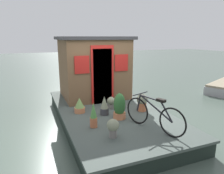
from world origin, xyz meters
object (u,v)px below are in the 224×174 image
at_px(potted_plant_ivy, 104,106).
at_px(potted_plant_mint, 111,102).
at_px(potted_plant_fern, 80,106).
at_px(potted_plant_basil, 94,115).
at_px(potted_plant_succulent, 113,127).
at_px(potted_plant_lavender, 120,107).
at_px(houseboat_cabin, 94,67).
at_px(bicycle, 154,115).
at_px(potted_plant_sage, 142,102).

bearing_deg(potted_plant_ivy, potted_plant_mint, -41.73).
relative_size(potted_plant_fern, potted_plant_basil, 0.70).
bearing_deg(potted_plant_succulent, potted_plant_lavender, -31.54).
distance_m(houseboat_cabin, bicycle, 3.26).
bearing_deg(houseboat_cabin, potted_plant_lavender, 179.48).
xyz_separation_m(bicycle, potted_plant_fern, (1.70, 1.28, -0.16)).
relative_size(potted_plant_mint, potted_plant_fern, 0.83).
distance_m(potted_plant_sage, potted_plant_lavender, 0.86).
bearing_deg(potted_plant_sage, bicycle, 161.67).
xyz_separation_m(potted_plant_lavender, potted_plant_mint, (0.78, -0.08, -0.12)).
distance_m(bicycle, potted_plant_ivy, 1.47).
bearing_deg(potted_plant_basil, bicycle, -118.01).
bearing_deg(potted_plant_fern, potted_plant_basil, -175.84).
xyz_separation_m(houseboat_cabin, potted_plant_basil, (-2.53, 0.79, -0.75)).
height_order(potted_plant_lavender, potted_plant_basil, potted_plant_lavender).
bearing_deg(potted_plant_fern, potted_plant_sage, -107.58).
bearing_deg(potted_plant_basil, potted_plant_sage, -71.39).
bearing_deg(bicycle, potted_plant_fern, 36.90).
xyz_separation_m(bicycle, potted_plant_succulent, (0.01, 0.97, -0.13)).
xyz_separation_m(potted_plant_ivy, potted_plant_mint, (0.40, -0.35, -0.06)).
bearing_deg(potted_plant_lavender, potted_plant_ivy, 35.23).
bearing_deg(potted_plant_basil, potted_plant_succulent, -160.12).
relative_size(houseboat_cabin, potted_plant_lavender, 3.45).
height_order(potted_plant_ivy, potted_plant_fern, potted_plant_ivy).
distance_m(potted_plant_ivy, potted_plant_fern, 0.71).
relative_size(houseboat_cabin, potted_plant_mint, 6.60).
bearing_deg(bicycle, potted_plant_basil, 61.99).
relative_size(potted_plant_succulent, potted_plant_basil, 0.66).
xyz_separation_m(potted_plant_succulent, potted_plant_mint, (1.67, -0.63, -0.05)).
bearing_deg(potted_plant_succulent, potted_plant_fern, 10.19).
bearing_deg(potted_plant_basil, houseboat_cabin, -17.39).
distance_m(houseboat_cabin, potted_plant_lavender, 2.38).
relative_size(potted_plant_ivy, potted_plant_basil, 0.86).
bearing_deg(potted_plant_lavender, potted_plant_basil, 108.77).
height_order(potted_plant_sage, potted_plant_basil, potted_plant_basil).
bearing_deg(potted_plant_succulent, bicycle, -90.75).
bearing_deg(potted_plant_lavender, potted_plant_sage, -71.54).
relative_size(potted_plant_sage, potted_plant_succulent, 1.25).
xyz_separation_m(houseboat_cabin, potted_plant_ivy, (-1.88, 0.29, -0.79)).
bearing_deg(potted_plant_succulent, potted_plant_sage, -49.58).
relative_size(potted_plant_mint, potted_plant_basil, 0.58).
height_order(houseboat_cabin, potted_plant_lavender, houseboat_cabin).
height_order(potted_plant_succulent, potted_plant_fern, potted_plant_fern).
xyz_separation_m(houseboat_cabin, potted_plant_sage, (-1.99, -0.80, -0.77)).
bearing_deg(houseboat_cabin, potted_plant_succulent, 169.83).
distance_m(houseboat_cabin, potted_plant_fern, 1.90).
relative_size(potted_plant_ivy, potted_plant_sage, 1.05).
height_order(bicycle, potted_plant_basil, bicycle).
bearing_deg(potted_plant_mint, potted_plant_sage, -124.63).
bearing_deg(potted_plant_mint, potted_plant_basil, 140.68).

